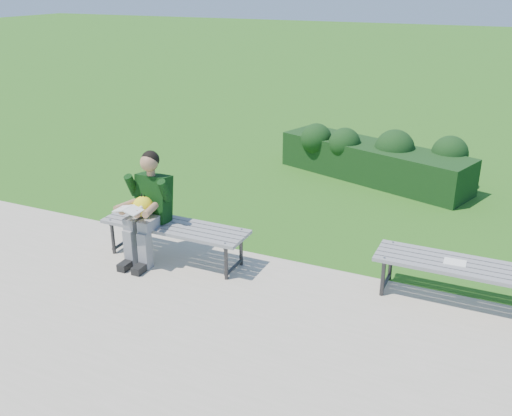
% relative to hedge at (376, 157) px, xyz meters
% --- Properties ---
extents(ground, '(80.00, 80.00, 0.00)m').
position_rel_hedge_xyz_m(ground, '(-0.30, -3.45, -0.39)').
color(ground, '#197014').
rests_on(ground, ground).
extents(walkway, '(30.00, 3.50, 0.02)m').
position_rel_hedge_xyz_m(walkway, '(-0.30, -5.20, -0.38)').
color(walkway, beige).
rests_on(walkway, ground).
extents(hedge, '(3.41, 1.85, 0.90)m').
position_rel_hedge_xyz_m(hedge, '(0.00, 0.00, 0.00)').
color(hedge, '#133B10').
rests_on(hedge, ground).
extents(bench_left, '(1.80, 0.50, 0.46)m').
position_rel_hedge_xyz_m(bench_left, '(-1.44, -3.98, 0.03)').
color(bench_left, gray).
rests_on(bench_left, walkway).
extents(bench_right, '(1.80, 0.50, 0.46)m').
position_rel_hedge_xyz_m(bench_right, '(1.79, -3.60, 0.03)').
color(bench_right, gray).
rests_on(bench_right, walkway).
extents(seated_boy, '(0.56, 0.76, 1.31)m').
position_rel_hedge_xyz_m(seated_boy, '(-1.74, -4.08, 0.33)').
color(seated_boy, gray).
rests_on(seated_boy, walkway).
extents(paper_sheet, '(0.22, 0.17, 0.01)m').
position_rel_hedge_xyz_m(paper_sheet, '(1.69, -3.60, 0.09)').
color(paper_sheet, white).
rests_on(paper_sheet, bench_right).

